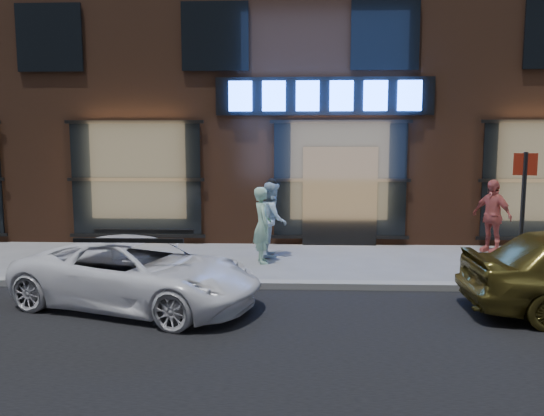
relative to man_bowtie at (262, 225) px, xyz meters
The scene contains 8 objects.
ground 2.75m from the man_bowtie, 47.69° to the right, with size 90.00×90.00×0.00m, color slate.
curb 2.73m from the man_bowtie, 47.69° to the right, with size 60.00×0.25×0.12m, color gray.
storefront_building 7.66m from the man_bowtie, 73.69° to the left, with size 30.20×8.28×10.30m.
man_bowtie is the anchor object (origin of this frame).
man_cap 0.70m from the man_bowtie, 75.24° to the left, with size 0.80×0.63×1.65m, color silver.
passerby 5.34m from the man_bowtie, 14.11° to the left, with size 0.98×0.41×1.67m, color #C95D53.
white_suv 3.53m from the man_bowtie, 119.51° to the right, with size 1.76×3.81×1.06m, color white.
sign_post 4.92m from the man_bowtie, 20.54° to the right, with size 0.37×0.14×2.35m.
Camera 1 is at (-1.13, -8.93, 2.52)m, focal length 35.00 mm.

